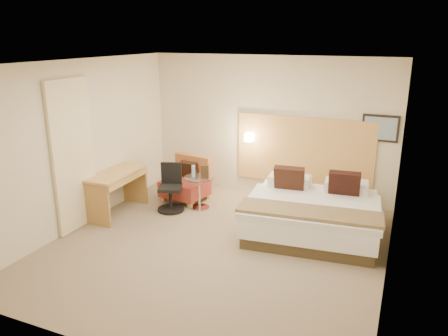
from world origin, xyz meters
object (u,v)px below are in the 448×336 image
at_px(side_table, 199,191).
at_px(desk_chair, 171,192).
at_px(desk, 117,181).
at_px(bed, 313,212).
at_px(lounge_chair, 187,183).

distance_m(side_table, desk_chair, 0.51).
bearing_deg(desk, side_table, 32.72).
bearing_deg(desk_chair, desk, -146.94).
height_order(bed, side_table, bed).
relative_size(lounge_chair, desk, 0.70).
height_order(bed, lounge_chair, bed).
bearing_deg(bed, lounge_chair, 169.20).
bearing_deg(bed, desk, -169.43).
height_order(desk, desk_chair, desk_chair).
height_order(side_table, desk_chair, desk_chair).
relative_size(bed, desk_chair, 2.59).
relative_size(side_table, desk_chair, 0.82).
xyz_separation_m(lounge_chair, desk, (-0.78, -1.10, 0.28)).
xyz_separation_m(lounge_chair, desk_chair, (-0.01, -0.60, 0.02)).
xyz_separation_m(side_table, desk, (-1.21, -0.78, 0.28)).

